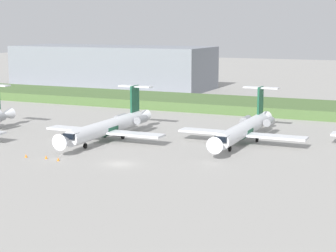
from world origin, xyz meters
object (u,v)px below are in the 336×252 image
(safety_cone_mid_marker, at_px, (46,157))
(safety_cone_rear_marker, at_px, (58,159))
(safety_cone_front_marker, at_px, (26,156))
(regional_jet_second, at_px, (109,126))
(regional_jet_third, at_px, (244,129))

(safety_cone_mid_marker, xyz_separation_m, safety_cone_rear_marker, (2.54, -0.41, 0.00))
(safety_cone_front_marker, height_order, safety_cone_rear_marker, same)
(safety_cone_rear_marker, bearing_deg, safety_cone_mid_marker, 170.87)
(regional_jet_second, xyz_separation_m, safety_cone_mid_marker, (-1.43, -17.20, -2.26))
(regional_jet_second, distance_m, safety_cone_mid_marker, 17.40)
(regional_jet_second, xyz_separation_m, regional_jet_third, (23.19, 7.73, 0.00))
(regional_jet_second, bearing_deg, safety_cone_rear_marker, -86.37)
(regional_jet_second, bearing_deg, safety_cone_front_marker, -105.49)
(regional_jet_second, bearing_deg, regional_jet_third, 18.44)
(regional_jet_third, height_order, safety_cone_rear_marker, regional_jet_third)
(regional_jet_second, height_order, safety_cone_mid_marker, regional_jet_second)
(safety_cone_mid_marker, bearing_deg, regional_jet_third, 45.36)
(regional_jet_third, distance_m, safety_cone_rear_marker, 33.68)
(regional_jet_second, distance_m, safety_cone_rear_marker, 17.79)
(regional_jet_third, height_order, safety_cone_front_marker, regional_jet_third)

